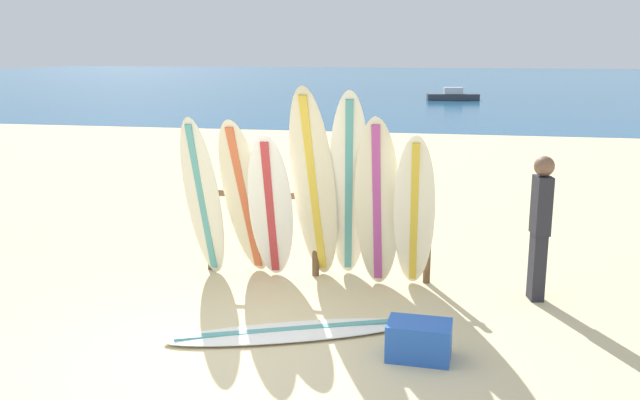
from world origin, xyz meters
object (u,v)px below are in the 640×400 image
(surfboard_rack, at_px, (316,218))
(small_boat_offshore, at_px, (453,96))
(surfboard_leaning_center, at_px, (314,187))
(beachgoer_standing, at_px, (540,222))
(cooler_box, at_px, (419,340))
(surfboard_leaning_left, at_px, (246,200))
(surfboard_leaning_center_left, at_px, (271,209))
(surfboard_leaning_center_right, at_px, (349,189))
(surfboard_lying_on_sand, at_px, (291,332))
(surfboard_leaning_right, at_px, (377,204))
(surfboard_leaning_far_right, at_px, (414,214))
(surfboard_leaning_far_left, at_px, (203,198))

(surfboard_rack, xyz_separation_m, small_boat_offshore, (1.62, 31.36, -0.52))
(surfboard_leaning_center, xyz_separation_m, beachgoer_standing, (2.65, 0.01, -0.31))
(beachgoer_standing, bearing_deg, surfboard_rack, 172.74)
(beachgoer_standing, distance_m, cooler_box, 2.35)
(surfboard_leaning_left, relative_size, surfboard_leaning_center_left, 1.09)
(surfboard_leaning_center_right, bearing_deg, surfboard_leaning_center, -171.51)
(surfboard_leaning_center, bearing_deg, surfboard_leaning_center_right, 8.49)
(surfboard_leaning_left, bearing_deg, small_boat_offshore, 85.60)
(beachgoer_standing, height_order, small_boat_offshore, beachgoer_standing)
(surfboard_leaning_center_left, height_order, surfboard_lying_on_sand, surfboard_leaning_center_left)
(surfboard_leaning_right, height_order, surfboard_leaning_far_right, surfboard_leaning_right)
(surfboard_leaning_far_left, bearing_deg, beachgoer_standing, 0.62)
(surfboard_leaning_center_left, bearing_deg, surfboard_leaning_center_right, 6.39)
(surfboard_leaning_far_right, height_order, surfboard_lying_on_sand, surfboard_leaning_far_right)
(surfboard_lying_on_sand, height_order, cooler_box, cooler_box)
(surfboard_rack, distance_m, small_boat_offshore, 31.40)
(beachgoer_standing, bearing_deg, surfboard_leaning_far_right, -175.80)
(surfboard_leaning_center, xyz_separation_m, surfboard_leaning_center_right, (0.42, 0.06, -0.02))
(small_boat_offshore, xyz_separation_m, cooler_box, (-0.18, -33.54, -0.08))
(surfboard_leaning_left, bearing_deg, surfboard_leaning_center_left, -10.75)
(cooler_box, bearing_deg, surfboard_leaning_center_right, 120.21)
(surfboard_leaning_far_right, bearing_deg, small_boat_offshore, 89.37)
(surfboard_leaning_left, xyz_separation_m, surfboard_lying_on_sand, (0.95, -1.56, -1.01))
(surfboard_leaning_center_right, xyz_separation_m, cooler_box, (0.97, -1.88, -1.05))
(surfboard_leaning_center_left, bearing_deg, surfboard_leaning_far_left, 179.05)
(surfboard_rack, bearing_deg, surfboard_leaning_far_left, -164.05)
(small_boat_offshore, bearing_deg, beachgoer_standing, -88.04)
(surfboard_rack, xyz_separation_m, surfboard_leaning_left, (-0.82, -0.34, 0.28))
(surfboard_leaning_right, relative_size, beachgoer_standing, 1.26)
(surfboard_leaning_center_left, xyz_separation_m, small_boat_offshore, (2.10, 31.76, -0.71))
(surfboard_rack, relative_size, surfboard_leaning_far_right, 1.49)
(surfboard_leaning_far_left, distance_m, surfboard_leaning_right, 2.19)
(surfboard_rack, relative_size, surfboard_leaning_far_left, 1.40)
(cooler_box, bearing_deg, surfboard_leaning_far_right, 98.55)
(surfboard_rack, distance_m, surfboard_lying_on_sand, 2.04)
(surfboard_leaning_center_right, xyz_separation_m, beachgoer_standing, (2.24, -0.05, -0.29))
(cooler_box, bearing_deg, surfboard_leaning_far_left, 150.31)
(surfboard_rack, relative_size, surfboard_leaning_center, 1.18)
(surfboard_rack, distance_m, surfboard_leaning_right, 0.96)
(surfboard_rack, relative_size, cooler_box, 4.92)
(beachgoer_standing, xyz_separation_m, cooler_box, (-1.26, -1.84, -0.76))
(surfboard_rack, bearing_deg, surfboard_leaning_right, -24.82)
(surfboard_leaning_center, height_order, small_boat_offshore, surfboard_leaning_center)
(surfboard_leaning_far_right, bearing_deg, beachgoer_standing, 4.20)
(surfboard_leaning_left, xyz_separation_m, surfboard_leaning_center_left, (0.34, -0.06, -0.08))
(surfboard_leaning_center, bearing_deg, surfboard_leaning_far_right, -4.27)
(surfboard_leaning_left, bearing_deg, beachgoer_standing, -0.09)
(surfboard_leaning_center_left, relative_size, surfboard_leaning_far_right, 0.97)
(surfboard_leaning_center_left, relative_size, cooler_box, 3.22)
(surfboard_leaning_center_right, relative_size, surfboard_lying_on_sand, 0.95)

